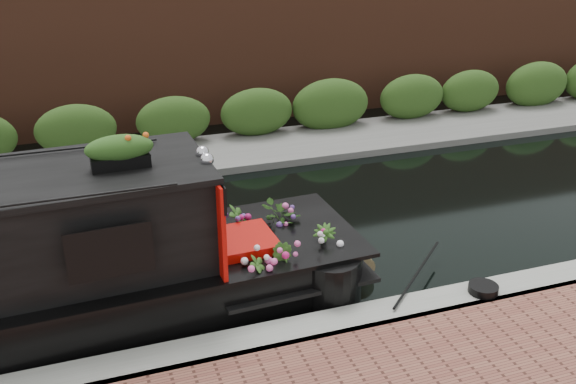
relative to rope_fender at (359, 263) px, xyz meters
name	(u,v)px	position (x,y,z in m)	size (l,w,h in m)	color
ground	(215,241)	(-2.01, 1.85, -0.19)	(80.00, 80.00, 0.00)	black
near_bank_coping	(269,350)	(-2.01, -1.45, -0.19)	(40.00, 0.60, 0.50)	gray
far_bank_path	(175,162)	(-2.01, 6.05, -0.19)	(40.00, 2.40, 0.34)	#61615D
far_hedge	(169,150)	(-2.01, 6.95, -0.19)	(40.00, 1.10, 2.80)	#2B4A18
far_brick_wall	(157,125)	(-2.01, 9.05, -0.19)	(40.00, 1.00, 8.00)	#572D1D
rope_fender	(359,263)	(0.00, 0.00, 0.00)	(0.39, 0.39, 0.42)	olive
coiled_mooring_rope	(483,289)	(1.36, -1.48, 0.12)	(0.45, 0.45, 0.12)	black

